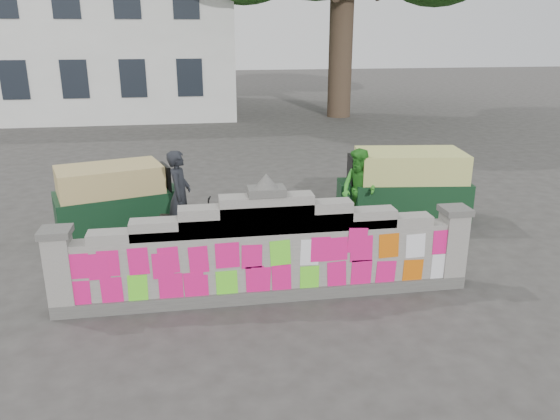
{
  "coord_description": "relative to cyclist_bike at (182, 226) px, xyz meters",
  "views": [
    {
      "loc": [
        -1.04,
        -7.63,
        4.01
      ],
      "look_at": [
        0.37,
        1.0,
        1.1
      ],
      "focal_mm": 35.0,
      "sensor_mm": 36.0,
      "label": 1
    }
  ],
  "objects": [
    {
      "name": "ground",
      "position": [
        1.32,
        -2.17,
        -0.5
      ],
      "size": [
        100.0,
        100.0,
        0.0
      ],
      "primitive_type": "plane",
      "color": "#383533",
      "rests_on": "ground"
    },
    {
      "name": "parapet_wall",
      "position": [
        1.32,
        -2.18,
        0.25
      ],
      "size": [
        6.48,
        0.44,
        2.01
      ],
      "color": "#4C4C49",
      "rests_on": "ground"
    },
    {
      "name": "building",
      "position": [
        -5.68,
        19.81,
        3.52
      ],
      "size": [
        16.0,
        10.0,
        8.9
      ],
      "color": "silver",
      "rests_on": "ground"
    },
    {
      "name": "cyclist_bike",
      "position": [
        0.0,
        0.0,
        0.0
      ],
      "size": [
        1.98,
        0.99,
        0.99
      ],
      "primitive_type": "imported",
      "rotation": [
        0.0,
        0.0,
        1.39
      ],
      "color": "black",
      "rests_on": "ground"
    },
    {
      "name": "cyclist_rider",
      "position": [
        0.0,
        0.0,
        0.35
      ],
      "size": [
        0.51,
        0.68,
        1.68
      ],
      "primitive_type": "imported",
      "rotation": [
        0.0,
        0.0,
        1.39
      ],
      "color": "black",
      "rests_on": "ground"
    },
    {
      "name": "pedestrian",
      "position": [
        3.6,
        0.51,
        0.36
      ],
      "size": [
        0.97,
        1.05,
        1.72
      ],
      "primitive_type": "imported",
      "rotation": [
        0.0,
        0.0,
        -1.08
      ],
      "color": "#319227",
      "rests_on": "ground"
    },
    {
      "name": "rickshaw_left",
      "position": [
        -1.34,
        1.22,
        0.24
      ],
      "size": [
        2.63,
        1.76,
        1.41
      ],
      "rotation": [
        0.0,
        0.0,
        0.29
      ],
      "color": "black",
      "rests_on": "ground"
    },
    {
      "name": "rickshaw_right",
      "position": [
        4.76,
        0.92,
        0.31
      ],
      "size": [
        2.88,
        1.6,
        1.56
      ],
      "rotation": [
        0.0,
        0.0,
        3.01
      ],
      "color": "#11331A",
      "rests_on": "ground"
    }
  ]
}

